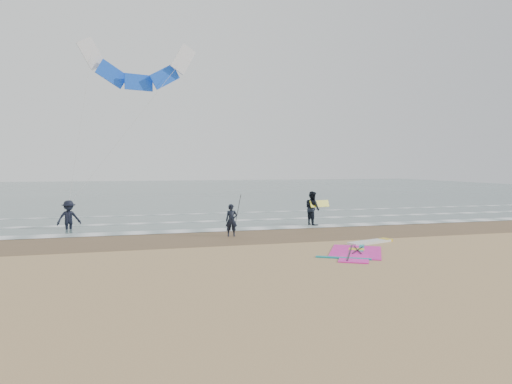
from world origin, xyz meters
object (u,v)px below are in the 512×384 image
object	(u,v)px
person_walking	(312,208)
surf_kite	(138,70)
person_wading	(69,212)
person_standing	(231,220)
windsurf_rig	(361,249)

from	to	relation	value
person_walking	surf_kite	bearing A→B (deg)	53.40
person_walking	surf_kite	size ratio (longest dim) A/B	0.20
person_wading	person_walking	bearing A→B (deg)	-28.38
surf_kite	person_standing	bearing A→B (deg)	-59.73
person_standing	surf_kite	world-z (taller)	surf_kite
person_standing	person_wading	size ratio (longest dim) A/B	0.82
person_walking	person_wading	bearing A→B (deg)	70.49
person_standing	person_wading	bearing A→B (deg)	156.83
person_standing	person_walking	distance (m)	6.04
person_walking	windsurf_rig	bearing A→B (deg)	160.46
person_standing	surf_kite	size ratio (longest dim) A/B	0.16
windsurf_rig	person_wading	xyz separation A→B (m)	(-12.28, 9.32, 0.93)
windsurf_rig	person_walking	world-z (taller)	person_walking
person_walking	person_wading	world-z (taller)	person_walking
windsurf_rig	surf_kite	xyz separation A→B (m)	(-8.52, 11.93, 9.15)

